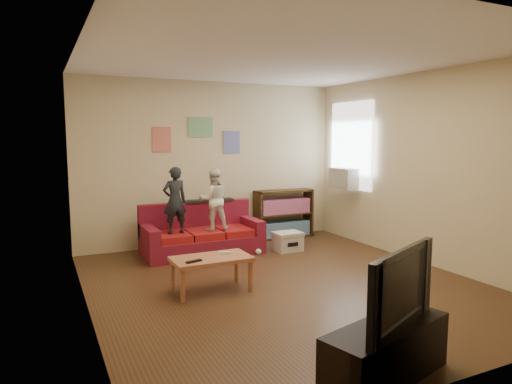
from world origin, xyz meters
name	(u,v)px	position (x,y,z in m)	size (l,w,h in m)	color
room_shell	(285,174)	(0.00, 0.00, 1.35)	(4.52, 5.02, 2.72)	#4B2F1B
sofa	(201,236)	(-0.42, 1.89, 0.27)	(1.80, 0.83, 0.79)	maroon
child_a	(175,200)	(-0.87, 1.73, 0.87)	(0.36, 0.24, 0.98)	black
child_b	(213,199)	(-0.27, 1.73, 0.85)	(0.46, 0.36, 0.94)	white
coffee_table	(211,262)	(-0.89, 0.15, 0.35)	(0.91, 0.50, 0.41)	#B56C4A
remote	(194,261)	(-1.14, 0.03, 0.42)	(0.19, 0.05, 0.02)	black
game_controller	(226,253)	(-0.69, 0.20, 0.42)	(0.15, 0.04, 0.03)	silver
bookshelf	(284,216)	(1.27, 2.30, 0.38)	(1.07, 0.32, 0.85)	#3C2813
window	(351,146)	(2.22, 1.65, 1.64)	(0.04, 1.08, 1.48)	white
ac_unit	(345,178)	(2.10, 1.65, 1.08)	(0.28, 0.55, 0.35)	#B7B2A3
artwork_left	(162,139)	(-0.85, 2.48, 1.75)	(0.30, 0.01, 0.40)	#D87266
artwork_center	(201,127)	(-0.20, 2.48, 1.95)	(0.42, 0.01, 0.32)	#72B27F
artwork_right	(232,142)	(0.35, 2.48, 1.70)	(0.30, 0.01, 0.38)	#727FCC
file_box	(288,241)	(0.85, 1.41, 0.15)	(0.43, 0.33, 0.30)	silver
tv_stand	(386,352)	(-0.40, -2.25, 0.21)	(1.13, 0.38, 0.42)	black
television	(389,286)	(-0.40, -2.25, 0.72)	(1.02, 0.13, 0.59)	black
tissue	(258,252)	(0.33, 1.40, 0.04)	(0.09, 0.09, 0.09)	white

